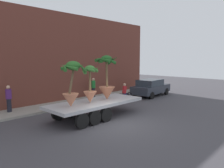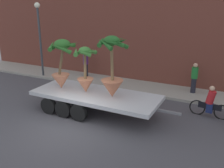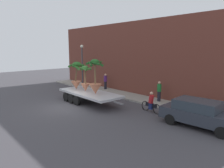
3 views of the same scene
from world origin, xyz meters
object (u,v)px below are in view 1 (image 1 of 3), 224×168
(flatbed_trailer, at_px, (93,105))
(potted_palm_middle, at_px, (107,81))
(parked_car, at_px, (151,87))
(cyclist, at_px, (124,93))
(pedestrian_near_gate, at_px, (93,87))
(pedestrian_far_left, at_px, (9,98))
(potted_palm_front, at_px, (72,84))
(potted_palm_rear, at_px, (90,86))

(flatbed_trailer, relative_size, potted_palm_middle, 2.56)
(flatbed_trailer, distance_m, parked_car, 9.02)
(cyclist, bearing_deg, pedestrian_near_gate, 114.20)
(cyclist, distance_m, pedestrian_far_left, 8.70)
(parked_car, bearing_deg, pedestrian_far_left, 166.61)
(flatbed_trailer, relative_size, pedestrian_far_left, 4.14)
(flatbed_trailer, xyz_separation_m, potted_palm_front, (-1.55, -0.09, 1.44))
(potted_palm_rear, distance_m, parked_car, 9.33)
(flatbed_trailer, xyz_separation_m, potted_palm_rear, (-0.24, -0.06, 1.18))
(pedestrian_near_gate, bearing_deg, potted_palm_front, -140.88)
(flatbed_trailer, relative_size, potted_palm_rear, 3.24)
(potted_palm_front, bearing_deg, cyclist, 16.34)
(potted_palm_rear, bearing_deg, flatbed_trailer, 14.80)
(potted_palm_middle, height_order, pedestrian_near_gate, potted_palm_middle)
(flatbed_trailer, xyz_separation_m, cyclist, (5.20, 1.89, -0.10))
(cyclist, bearing_deg, potted_palm_rear, -160.29)
(potted_palm_front, height_order, parked_car, potted_palm_front)
(cyclist, bearing_deg, pedestrian_far_left, 162.19)
(cyclist, bearing_deg, potted_palm_middle, -154.40)
(potted_palm_middle, relative_size, potted_palm_front, 1.13)
(pedestrian_near_gate, bearing_deg, potted_palm_rear, -133.50)
(cyclist, height_order, parked_car, parked_car)
(potted_palm_front, bearing_deg, pedestrian_near_gate, 39.12)
(pedestrian_near_gate, bearing_deg, parked_car, -29.80)
(pedestrian_far_left, bearing_deg, potted_palm_front, -71.74)
(potted_palm_rear, xyz_separation_m, parked_car, (9.10, 1.77, -1.12))
(parked_car, bearing_deg, pedestrian_near_gate, 150.20)
(flatbed_trailer, bearing_deg, potted_palm_middle, -2.78)
(potted_palm_rear, bearing_deg, potted_palm_front, -178.82)
(cyclist, xyz_separation_m, pedestrian_far_left, (-8.28, 2.66, 0.37))
(flatbed_trailer, bearing_deg, cyclist, 19.94)
(potted_palm_front, xyz_separation_m, cyclist, (6.75, 1.98, -1.54))
(potted_palm_front, relative_size, pedestrian_near_gate, 1.43)
(flatbed_trailer, bearing_deg, potted_palm_front, -176.63)
(potted_palm_middle, relative_size, pedestrian_far_left, 1.62)
(flatbed_trailer, height_order, pedestrian_near_gate, pedestrian_near_gate)
(potted_palm_front, bearing_deg, potted_palm_middle, 0.75)
(flatbed_trailer, height_order, pedestrian_far_left, pedestrian_far_left)
(parked_car, distance_m, pedestrian_far_left, 12.26)
(flatbed_trailer, height_order, potted_palm_front, potted_palm_front)
(parked_car, xyz_separation_m, pedestrian_near_gate, (-4.80, 2.75, 0.21))
(pedestrian_near_gate, relative_size, pedestrian_far_left, 1.00)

